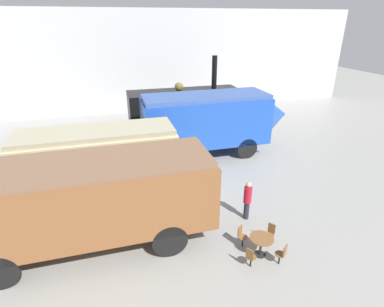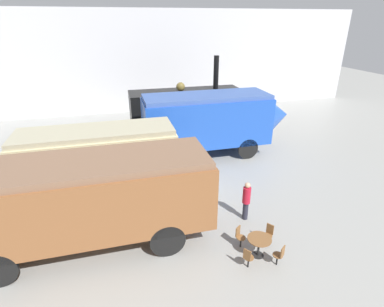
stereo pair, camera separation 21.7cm
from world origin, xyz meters
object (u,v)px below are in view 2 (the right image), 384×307
object	(u,v)px
streamlined_locomotive	(218,119)
visitor_person	(246,199)
passenger_coach_wooden	(83,196)
cafe_table_near	(259,242)
passenger_coach_vintage	(99,159)
cafe_chair_0	(269,233)
steam_locomotive	(186,107)

from	to	relation	value
streamlined_locomotive	visitor_person	world-z (taller)	streamlined_locomotive
passenger_coach_wooden	cafe_table_near	distance (m)	6.61
streamlined_locomotive	passenger_coach_vintage	distance (m)	8.02
cafe_chair_0	visitor_person	world-z (taller)	visitor_person
passenger_coach_vintage	cafe_table_near	size ratio (longest dim) A/B	8.06
steam_locomotive	streamlined_locomotive	distance (m)	4.32
streamlined_locomotive	passenger_coach_wooden	distance (m)	10.43
steam_locomotive	streamlined_locomotive	xyz separation A→B (m)	(1.01, -4.20, 0.25)
passenger_coach_wooden	streamlined_locomotive	bearing A→B (deg)	42.96
passenger_coach_vintage	cafe_table_near	xyz separation A→B (m)	(5.55, -5.73, -1.44)
streamlined_locomotive	cafe_chair_0	size ratio (longest dim) A/B	10.96
passenger_coach_vintage	passenger_coach_wooden	distance (m)	3.53
cafe_table_near	visitor_person	bearing A→B (deg)	78.29
steam_locomotive	cafe_table_near	xyz separation A→B (m)	(-0.60, -13.53, -1.47)
streamlined_locomotive	visitor_person	size ratio (longest dim) A/B	5.26
streamlined_locomotive	cafe_table_near	distance (m)	9.63
passenger_coach_vintage	steam_locomotive	bearing A→B (deg)	51.76
steam_locomotive	visitor_person	world-z (taller)	steam_locomotive
steam_locomotive	cafe_chair_0	world-z (taller)	steam_locomotive
cafe_table_near	cafe_chair_0	xyz separation A→B (m)	(0.66, 0.48, -0.11)
steam_locomotive	cafe_chair_0	xyz separation A→B (m)	(0.05, -13.05, -1.58)
streamlined_locomotive	cafe_chair_0	xyz separation A→B (m)	(-0.95, -8.86, -1.83)
passenger_coach_wooden	cafe_chair_0	bearing A→B (deg)	-14.67
cafe_table_near	visitor_person	xyz separation A→B (m)	(0.46, 2.22, 0.37)
steam_locomotive	cafe_table_near	size ratio (longest dim) A/B	9.34
streamlined_locomotive	passenger_coach_vintage	xyz separation A→B (m)	(-7.16, -3.61, -0.28)
cafe_chair_0	visitor_person	size ratio (longest dim) A/B	0.48
passenger_coach_vintage	passenger_coach_wooden	world-z (taller)	passenger_coach_wooden
steam_locomotive	passenger_coach_wooden	distance (m)	13.10
streamlined_locomotive	passenger_coach_vintage	size ratio (longest dim) A/B	1.34
streamlined_locomotive	passenger_coach_wooden	xyz separation A→B (m)	(-7.63, -7.11, -0.16)
cafe_table_near	visitor_person	distance (m)	2.30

